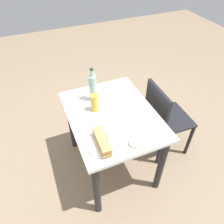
{
  "coord_description": "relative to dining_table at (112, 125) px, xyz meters",
  "views": [
    {
      "loc": [
        1.23,
        -0.51,
        1.97
      ],
      "look_at": [
        0.0,
        0.0,
        0.76
      ],
      "focal_mm": 34.17,
      "sensor_mm": 36.0,
      "label": 1
    }
  ],
  "objects": [
    {
      "name": "olive_bowl",
      "position": [
        0.37,
        0.03,
        0.15
      ],
      "size": [
        0.1,
        0.1,
        0.03
      ],
      "primitive_type": "cylinder",
      "color": "silver",
      "rests_on": "dining_table"
    },
    {
      "name": "chair_far",
      "position": [
        -0.0,
        0.56,
        -0.11
      ],
      "size": [
        0.41,
        0.41,
        0.85
      ],
      "color": "black",
      "rests_on": "ground"
    },
    {
      "name": "knife_near",
      "position": [
        0.28,
        -0.14,
        0.16
      ],
      "size": [
        0.18,
        0.01,
        0.01
      ],
      "color": "silver",
      "rests_on": "plate_near"
    },
    {
      "name": "beer_glass",
      "position": [
        -0.1,
        -0.12,
        0.22
      ],
      "size": [
        0.07,
        0.07,
        0.16
      ],
      "primitive_type": "cylinder",
      "color": "gold",
      "rests_on": "dining_table"
    },
    {
      "name": "ground_plane",
      "position": [
        0.0,
        0.0,
        -0.6
      ],
      "size": [
        8.0,
        8.0,
        0.0
      ],
      "primitive_type": "plane",
      "color": "#8C755B"
    },
    {
      "name": "dining_table",
      "position": [
        0.0,
        0.0,
        0.0
      ],
      "size": [
        0.93,
        0.72,
        0.74
      ],
      "color": "silver",
      "rests_on": "ground"
    },
    {
      "name": "water_bottle",
      "position": [
        -0.24,
        -0.08,
        0.27
      ],
      "size": [
        0.07,
        0.07,
        0.33
      ],
      "color": "#99C6B7",
      "rests_on": "dining_table"
    },
    {
      "name": "baguette_sandwich_near",
      "position": [
        0.29,
        -0.2,
        0.19
      ],
      "size": [
        0.25,
        0.08,
        0.07
      ],
      "color": "tan",
      "rests_on": "plate_near"
    },
    {
      "name": "paper_napkin",
      "position": [
        0.13,
        0.2,
        0.14
      ],
      "size": [
        0.17,
        0.17,
        0.0
      ],
      "primitive_type": "cube",
      "rotation": [
        0.0,
        0.0,
        -0.3
      ],
      "color": "white",
      "rests_on": "dining_table"
    },
    {
      "name": "plate_near",
      "position": [
        0.29,
        -0.2,
        0.15
      ],
      "size": [
        0.23,
        0.23,
        0.01
      ],
      "primitive_type": "cylinder",
      "color": "silver",
      "rests_on": "dining_table"
    }
  ]
}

